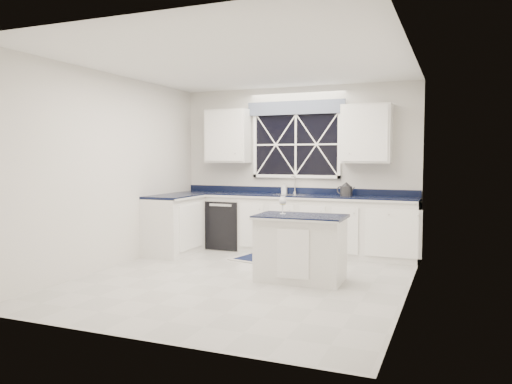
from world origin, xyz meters
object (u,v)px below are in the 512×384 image
at_px(dishwasher, 229,224).
at_px(island, 301,248).
at_px(wine_glass, 283,202).
at_px(soap_bottle, 284,188).
at_px(faucet, 294,184).
at_px(kettle, 346,190).

relative_size(dishwasher, island, 0.74).
height_order(wine_glass, soap_bottle, soap_bottle).
distance_m(island, wine_glass, 0.62).
xyz_separation_m(dishwasher, soap_bottle, (0.92, 0.21, 0.62)).
relative_size(dishwasher, wine_glass, 3.63).
distance_m(faucet, soap_bottle, 0.20).
relative_size(faucet, island, 0.27).
xyz_separation_m(island, wine_glass, (-0.25, 0.05, 0.57)).
relative_size(island, kettle, 3.66).
xyz_separation_m(island, soap_bottle, (-0.88, 1.93, 0.61)).
bearing_deg(kettle, wine_glass, -88.50).
relative_size(wine_glass, soap_bottle, 1.27).
bearing_deg(dishwasher, island, -43.85).
xyz_separation_m(dishwasher, island, (1.79, -1.72, 0.00)).
relative_size(faucet, wine_glass, 1.34).
bearing_deg(dishwasher, wine_glass, -47.38).
bearing_deg(soap_bottle, island, -65.58).
bearing_deg(dishwasher, kettle, 0.89).
bearing_deg(kettle, dishwasher, -162.79).
height_order(island, soap_bottle, soap_bottle).
bearing_deg(wine_glass, soap_bottle, 108.30).
distance_m(faucet, wine_glass, 1.92).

